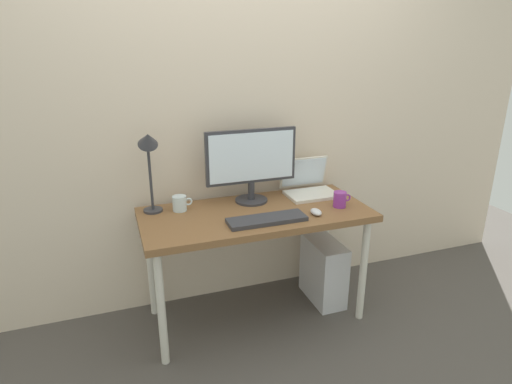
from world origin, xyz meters
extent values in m
plane|color=#4C4742|center=(0.00, 0.00, 0.00)|extent=(6.00, 6.00, 0.00)
cube|color=beige|center=(0.00, 0.36, 1.30)|extent=(4.40, 0.04, 2.60)
cube|color=brown|center=(0.00, 0.00, 0.69)|extent=(1.33, 0.60, 0.04)
cylinder|color=silver|center=(-0.61, -0.24, 0.34)|extent=(0.04, 0.04, 0.67)
cylinder|color=silver|center=(0.61, -0.24, 0.34)|extent=(0.04, 0.04, 0.67)
cylinder|color=silver|center=(-0.61, 0.24, 0.34)|extent=(0.04, 0.04, 0.67)
cylinder|color=silver|center=(0.61, 0.24, 0.34)|extent=(0.04, 0.04, 0.67)
cylinder|color=#333338|center=(0.03, 0.17, 0.72)|extent=(0.20, 0.20, 0.01)
cylinder|color=#333338|center=(0.03, 0.17, 0.78)|extent=(0.04, 0.04, 0.11)
cube|color=#333338|center=(0.03, 0.17, 1.00)|extent=(0.56, 0.03, 0.33)
cube|color=white|center=(0.03, 0.15, 1.00)|extent=(0.53, 0.01, 0.29)
cube|color=silver|center=(0.43, 0.13, 0.72)|extent=(0.32, 0.22, 0.02)
cube|color=silver|center=(0.43, 0.26, 0.83)|extent=(0.32, 0.06, 0.21)
cube|color=white|center=(0.43, 0.26, 0.83)|extent=(0.30, 0.04, 0.18)
cylinder|color=#333338|center=(-0.57, 0.20, 0.72)|extent=(0.11, 0.11, 0.01)
cylinder|color=#333338|center=(-0.57, 0.20, 0.92)|extent=(0.02, 0.02, 0.39)
cone|color=#333338|center=(-0.57, 0.16, 1.15)|extent=(0.11, 0.14, 0.13)
cube|color=#333338|center=(0.01, -0.16, 0.72)|extent=(0.44, 0.14, 0.02)
ellipsoid|color=silver|center=(0.31, -0.16, 0.73)|extent=(0.06, 0.09, 0.03)
cylinder|color=purple|center=(0.50, -0.09, 0.76)|extent=(0.08, 0.08, 0.09)
torus|color=purple|center=(0.55, -0.09, 0.76)|extent=(0.05, 0.01, 0.05)
cylinder|color=silver|center=(-0.42, 0.16, 0.75)|extent=(0.08, 0.08, 0.09)
torus|color=silver|center=(-0.36, 0.16, 0.76)|extent=(0.05, 0.01, 0.05)
cube|color=silver|center=(0.49, 0.03, 0.21)|extent=(0.18, 0.36, 0.42)
camera|label=1|loc=(-0.78, -2.20, 1.65)|focal=30.30mm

